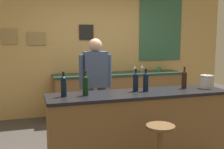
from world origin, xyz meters
The scene contains 15 objects.
ground_plane centered at (0.00, 0.00, 0.00)m, with size 10.00×10.00×0.00m, color #423D38.
back_wall centered at (0.03, 2.03, 1.42)m, with size 6.00×0.09×2.80m.
bar_counter centered at (0.00, -0.40, 0.46)m, with size 2.42×0.60×0.92m.
side_counter centered at (0.40, 1.65, 0.45)m, with size 2.70×0.56×0.90m.
bartender centered at (-0.38, 0.45, 0.94)m, with size 0.52×0.21×1.62m.
bar_stool centered at (-0.02, -1.06, 0.46)m, with size 0.32×0.32×0.68m.
wine_bottle_a centered at (-0.98, -0.37, 1.06)m, with size 0.07×0.07×0.31m.
wine_bottle_b centered at (-0.71, -0.38, 1.06)m, with size 0.07×0.07×0.31m.
wine_bottle_c centered at (-0.02, -0.32, 1.06)m, with size 0.07×0.07×0.31m.
wine_bottle_d centered at (0.11, -0.35, 1.06)m, with size 0.07×0.07×0.31m.
wine_bottle_e centered at (0.72, -0.32, 1.06)m, with size 0.07×0.07×0.31m.
ice_bucket centered at (1.03, -0.40, 1.02)m, with size 0.19×0.19×0.19m.
wine_glass_a centered at (0.75, 1.64, 1.01)m, with size 0.07×0.07×0.16m.
wine_glass_b centered at (0.95, 1.71, 1.01)m, with size 0.07×0.07×0.16m.
coffee_mug centered at (1.33, 1.71, 0.95)m, with size 0.12×0.08×0.09m.
Camera 1 is at (-1.39, -3.72, 1.65)m, focal length 44.50 mm.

